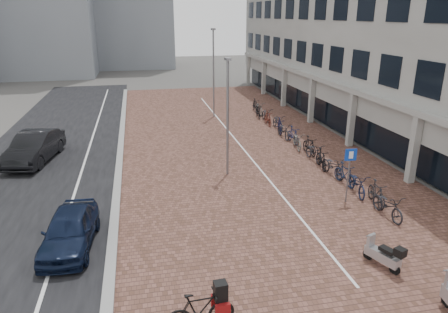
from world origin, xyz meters
TOP-DOWN VIEW (x-y plane):
  - ground at (0.00, 0.00)m, footprint 140.00×140.00m
  - plaza_brick at (2.00, 12.00)m, footprint 14.50×42.00m
  - street_asphalt at (-9.00, 12.00)m, footprint 8.00×50.00m
  - curb at (-5.10, 12.00)m, footprint 0.35×42.00m
  - lane_line at (-7.00, 12.00)m, footprint 0.12×44.00m
  - parking_line at (2.20, 12.00)m, footprint 0.10×30.00m
  - office_building at (12.97, 16.00)m, footprint 8.40×40.00m
  - car_navy at (-6.50, 1.26)m, footprint 1.90×4.09m
  - car_dark at (-9.64, 11.07)m, footprint 2.62×5.20m
  - hero_bike at (-2.68, -3.63)m, footprint 1.88×0.64m
  - scooter_front at (3.50, -2.11)m, footprint 0.93×1.48m
  - parking_sign at (4.71, 2.58)m, footprint 0.51×0.10m
  - lamp_near at (0.36, 6.85)m, footprint 0.12×0.12m
  - lamp_far at (1.99, 19.28)m, footprint 0.12×0.12m
  - bike_row at (5.61, 10.65)m, footprint 1.30×21.44m

SIDE VIEW (x-z plane):
  - ground at x=0.00m, z-range 0.00..0.00m
  - street_asphalt at x=-9.00m, z-range -0.01..0.02m
  - plaza_brick at x=2.00m, z-range -0.01..0.03m
  - lane_line at x=-7.00m, z-range 0.02..0.02m
  - parking_line at x=2.20m, z-range 0.03..0.04m
  - curb at x=-5.10m, z-range 0.00..0.14m
  - scooter_front at x=3.50m, z-range 0.00..0.98m
  - bike_row at x=5.61m, z-range 0.00..1.05m
  - hero_bike at x=-2.68m, z-range -0.07..1.24m
  - car_navy at x=-6.50m, z-range 0.00..1.36m
  - car_dark at x=-9.64m, z-range 0.00..1.64m
  - parking_sign at x=4.71m, z-range 0.42..2.88m
  - lamp_near at x=0.36m, z-range 0.00..5.80m
  - lamp_far at x=1.99m, z-range 0.00..6.73m
  - office_building at x=12.97m, z-range 0.94..15.94m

